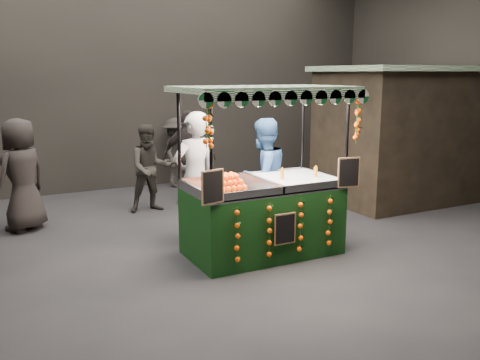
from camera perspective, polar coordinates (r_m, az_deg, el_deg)
name	(u,v)px	position (r m, az deg, el deg)	size (l,w,h in m)	color
ground	(231,256)	(7.20, -0.97, -8.36)	(12.00, 12.00, 0.00)	black
neighbour_stall_right	(399,134)	(10.63, 17.11, 4.90)	(3.00, 2.20, 2.60)	black
juice_stall	(264,204)	(7.09, 2.68, -2.64)	(2.37, 1.40, 2.30)	black
vendor_grey	(195,178)	(7.59, -4.97, 0.24)	(0.78, 0.58, 1.93)	gray
vendor_blue	(263,177)	(7.93, 2.55, 0.29)	(1.02, 0.88, 1.81)	navy
shopper_1	(150,168)	(9.46, -9.87, 1.30)	(0.81, 0.65, 1.59)	black
shopper_2	(189,156)	(10.07, -5.60, 2.60)	(1.09, 0.99, 1.78)	black
shopper_3	(176,152)	(11.48, -7.10, 3.03)	(0.99, 1.13, 1.52)	black
shopper_4	(22,175)	(8.84, -22.89, 0.51)	(1.04, 0.97, 1.79)	black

